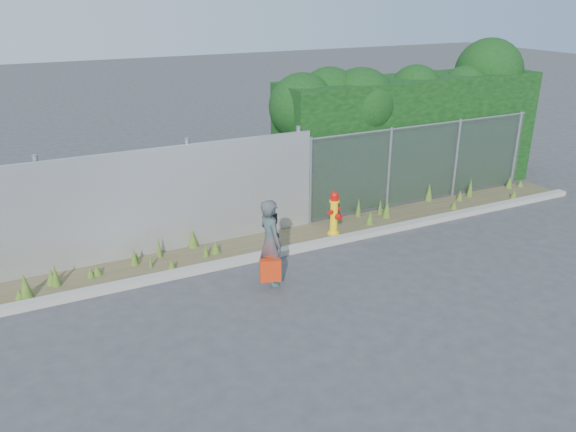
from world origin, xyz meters
The scene contains 10 objects.
ground centered at (0.00, 0.00, 0.00)m, with size 80.00×80.00×0.00m, color #39393B.
curb centered at (0.00, 1.80, 0.06)m, with size 16.00×0.22×0.12m, color gray.
weed_strip centered at (-0.40, 2.47, 0.12)m, with size 16.00×1.28×0.51m.
corrugated_fence centered at (-3.25, 3.01, 1.10)m, with size 8.50×0.21×2.30m.
chainlink_fence centered at (4.25, 3.00, 1.03)m, with size 6.50×0.07×2.05m.
hedge centered at (4.37, 4.03, 1.98)m, with size 7.58×1.97×3.87m.
fire_hydrant centered at (1.22, 2.20, 0.50)m, with size 0.35×0.31×1.03m.
woman centered at (-0.95, 0.80, 0.82)m, with size 0.60×0.39×1.64m, color #106866.
red_tote_bag centered at (-1.06, 0.57, 0.39)m, with size 0.37×0.14×0.49m.
black_shoulder_bag centered at (-0.86, 0.99, 1.17)m, with size 0.27×0.11×0.20m.
Camera 1 is at (-4.71, -7.56, 5.00)m, focal length 35.00 mm.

